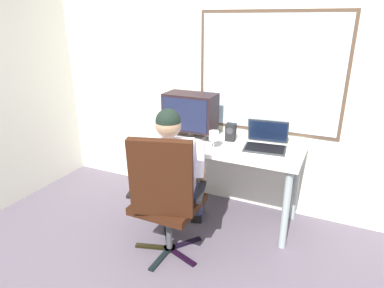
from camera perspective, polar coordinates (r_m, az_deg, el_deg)
wall_rear at (r=3.18m, az=11.77°, el=10.95°), size 4.62×0.08×2.59m
desk at (r=3.09m, az=4.57°, el=-1.69°), size 1.49×0.62×0.75m
office_chair at (r=2.52m, az=-4.65°, el=-8.46°), size 0.64×0.57×1.05m
person_seated at (r=2.74m, az=-3.25°, el=-4.99°), size 0.64×0.86×1.20m
crt_monitor at (r=3.13m, az=-0.29°, el=5.42°), size 0.48×0.27×0.42m
laptop at (r=2.99m, az=12.52°, el=0.59°), size 0.38×0.34×0.23m
wine_glass at (r=2.89m, az=3.75°, el=1.29°), size 0.09×0.09×0.16m
desk_speaker at (r=3.09m, az=6.61°, el=2.01°), size 0.09×0.08×0.16m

